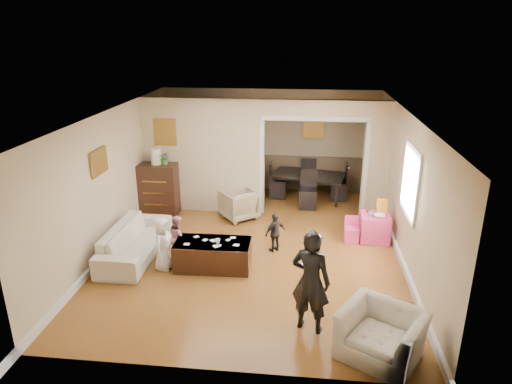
# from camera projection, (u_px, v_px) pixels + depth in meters

# --- Properties ---
(floor) EXTENTS (7.00, 7.00, 0.00)m
(floor) POSITION_uv_depth(u_px,v_px,m) (255.00, 246.00, 8.98)
(floor) COLOR #905A25
(floor) RESTS_ON ground
(partition_left) EXTENTS (2.75, 0.18, 2.60)m
(partition_left) POSITION_uv_depth(u_px,v_px,m) (203.00, 156.00, 10.36)
(partition_left) COLOR beige
(partition_left) RESTS_ON ground
(partition_right) EXTENTS (0.55, 0.18, 2.60)m
(partition_right) POSITION_uv_depth(u_px,v_px,m) (377.00, 161.00, 9.97)
(partition_right) COLOR beige
(partition_right) RESTS_ON ground
(partition_header) EXTENTS (2.22, 0.18, 0.35)m
(partition_header) POSITION_uv_depth(u_px,v_px,m) (315.00, 108.00, 9.73)
(partition_header) COLOR beige
(partition_header) RESTS_ON partition_right
(window_pane) EXTENTS (0.03, 0.95, 1.10)m
(window_pane) POSITION_uv_depth(u_px,v_px,m) (411.00, 182.00, 7.80)
(window_pane) COLOR white
(window_pane) RESTS_ON ground
(framed_art_partition) EXTENTS (0.45, 0.03, 0.55)m
(framed_art_partition) POSITION_uv_depth(u_px,v_px,m) (165.00, 132.00, 10.17)
(framed_art_partition) COLOR brown
(framed_art_partition) RESTS_ON partition_left
(framed_art_sofa_wall) EXTENTS (0.03, 0.55, 0.40)m
(framed_art_sofa_wall) POSITION_uv_depth(u_px,v_px,m) (99.00, 162.00, 8.08)
(framed_art_sofa_wall) COLOR brown
(framed_art_alcove) EXTENTS (0.45, 0.03, 0.55)m
(framed_art_alcove) POSITION_uv_depth(u_px,v_px,m) (313.00, 126.00, 11.51)
(framed_art_alcove) COLOR brown
(sofa) EXTENTS (0.83, 2.07, 0.60)m
(sofa) POSITION_uv_depth(u_px,v_px,m) (135.00, 241.00, 8.49)
(sofa) COLOR beige
(sofa) RESTS_ON ground
(armchair_back) EXTENTS (0.99, 1.00, 0.65)m
(armchair_back) POSITION_uv_depth(u_px,v_px,m) (239.00, 204.00, 10.18)
(armchair_back) COLOR tan
(armchair_back) RESTS_ON ground
(armchair_front) EXTENTS (1.30, 1.26, 0.65)m
(armchair_front) POSITION_uv_depth(u_px,v_px,m) (381.00, 334.00, 5.87)
(armchair_front) COLOR beige
(armchair_front) RESTS_ON ground
(dresser) EXTENTS (0.86, 0.48, 1.19)m
(dresser) POSITION_uv_depth(u_px,v_px,m) (158.00, 189.00, 10.32)
(dresser) COLOR #341B0F
(dresser) RESTS_ON ground
(table_lamp) EXTENTS (0.22, 0.22, 0.36)m
(table_lamp) POSITION_uv_depth(u_px,v_px,m) (156.00, 156.00, 10.06)
(table_lamp) COLOR #EEE6C2
(table_lamp) RESTS_ON dresser
(potted_plant) EXTENTS (0.27, 0.24, 0.30)m
(potted_plant) POSITION_uv_depth(u_px,v_px,m) (165.00, 158.00, 10.05)
(potted_plant) COLOR #447935
(potted_plant) RESTS_ON dresser
(coffee_table) EXTENTS (1.33, 0.69, 0.49)m
(coffee_table) POSITION_uv_depth(u_px,v_px,m) (213.00, 255.00, 8.09)
(coffee_table) COLOR #371B11
(coffee_table) RESTS_ON ground
(coffee_cup) EXTENTS (0.09, 0.09, 0.08)m
(coffee_cup) POSITION_uv_depth(u_px,v_px,m) (218.00, 241.00, 7.94)
(coffee_cup) COLOR silver
(coffee_cup) RESTS_ON coffee_table
(play_table) EXTENTS (0.58, 0.58, 0.55)m
(play_table) POSITION_uv_depth(u_px,v_px,m) (374.00, 227.00, 9.14)
(play_table) COLOR #E03B75
(play_table) RESTS_ON ground
(cereal_box) EXTENTS (0.20, 0.07, 0.30)m
(cereal_box) POSITION_uv_depth(u_px,v_px,m) (382.00, 206.00, 9.08)
(cereal_box) COLOR yellow
(cereal_box) RESTS_ON play_table
(cyan_cup) EXTENTS (0.08, 0.08, 0.08)m
(cyan_cup) POSITION_uv_depth(u_px,v_px,m) (371.00, 214.00, 8.99)
(cyan_cup) COLOR teal
(cyan_cup) RESTS_ON play_table
(toy_block) EXTENTS (0.10, 0.08, 0.05)m
(toy_block) POSITION_uv_depth(u_px,v_px,m) (369.00, 211.00, 9.16)
(toy_block) COLOR red
(toy_block) RESTS_ON play_table
(play_bowl) EXTENTS (0.23, 0.23, 0.06)m
(play_bowl) POSITION_uv_depth(u_px,v_px,m) (379.00, 216.00, 8.92)
(play_bowl) COLOR white
(play_bowl) RESTS_ON play_table
(dining_table) EXTENTS (1.95, 1.38, 0.62)m
(dining_table) POSITION_uv_depth(u_px,v_px,m) (308.00, 186.00, 11.39)
(dining_table) COLOR black
(dining_table) RESTS_ON ground
(adult_person) EXTENTS (0.65, 0.53, 1.52)m
(adult_person) POSITION_uv_depth(u_px,v_px,m) (311.00, 281.00, 6.25)
(adult_person) COLOR black
(adult_person) RESTS_ON ground
(child_kneel_a) EXTENTS (0.37, 0.51, 0.97)m
(child_kneel_a) POSITION_uv_depth(u_px,v_px,m) (163.00, 244.00, 7.96)
(child_kneel_a) COLOR white
(child_kneel_a) RESTS_ON ground
(child_kneel_b) EXTENTS (0.44, 0.49, 0.83)m
(child_kneel_b) POSITION_uv_depth(u_px,v_px,m) (178.00, 237.00, 8.39)
(child_kneel_b) COLOR #D0828A
(child_kneel_b) RESTS_ON ground
(child_toddler) EXTENTS (0.46, 0.44, 0.77)m
(child_toddler) POSITION_uv_depth(u_px,v_px,m) (275.00, 233.00, 8.64)
(child_toddler) COLOR black
(child_toddler) RESTS_ON ground
(craft_papers) EXTENTS (0.97, 0.49, 0.00)m
(craft_papers) POSITION_uv_depth(u_px,v_px,m) (214.00, 242.00, 8.01)
(craft_papers) COLOR white
(craft_papers) RESTS_ON coffee_table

